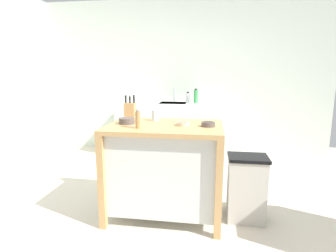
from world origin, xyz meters
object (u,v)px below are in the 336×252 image
knife_block (130,110)px  sink_faucet (174,95)px  trash_bin (246,188)px  kitchen_island (165,165)px  bowl_ceramic_small (127,121)px  drinking_cup (155,116)px  bowl_ceramic_wide (183,124)px  bottle_spray_cleaner (196,96)px  bottle_dish_soap (188,98)px  bowl_stoneware_deep (208,124)px  pepper_grinder (138,119)px

knife_block → sink_faucet: knife_block is taller
trash_bin → kitchen_island: bearing=-180.0°
bowl_ceramic_small → drinking_cup: size_ratio=1.44×
bowl_ceramic_wide → drinking_cup: (-0.31, 0.22, 0.03)m
kitchen_island → bottle_spray_cleaner: bearing=84.6°
bottle_dish_soap → bottle_spray_cleaner: bearing=-22.1°
knife_block → bowl_ceramic_wide: knife_block is taller
bowl_ceramic_small → bottle_dish_soap: bearing=78.2°
knife_block → bowl_ceramic_small: (0.05, -0.28, -0.06)m
knife_block → trash_bin: (1.19, -0.28, -0.67)m
bowl_ceramic_wide → bowl_stoneware_deep: 0.23m
drinking_cup → bottle_dish_soap: bearing=84.1°
trash_bin → sink_faucet: (-0.96, 2.13, 0.69)m
knife_block → sink_faucet: (0.23, 1.85, 0.01)m
pepper_grinder → bottle_dish_soap: (0.26, 2.22, -0.01)m
kitchen_island → sink_faucet: sink_faucet is taller
bowl_ceramic_small → bottle_dish_soap: size_ratio=0.85×
bowl_stoneware_deep → trash_bin: bowl_stoneware_deep is taller
knife_block → bottle_dish_soap: knife_block is taller
bowl_ceramic_small → sink_faucet: size_ratio=0.69×
pepper_grinder → bowl_ceramic_small: bearing=129.5°
bottle_spray_cleaner → drinking_cup: bearing=-100.4°
bowl_ceramic_small → bottle_spray_cleaner: bearing=74.2°
pepper_grinder → bottle_spray_cleaner: size_ratio=0.74×
trash_bin → bowl_ceramic_wide: bearing=-178.5°
bowl_ceramic_wide → knife_block: bearing=153.7°
bowl_stoneware_deep → pepper_grinder: size_ratio=0.71×
knife_block → drinking_cup: size_ratio=2.38×
knife_block → bowl_ceramic_small: size_ratio=1.66×
bowl_ceramic_small → sink_faucet: sink_faucet is taller
kitchen_island → bowl_ceramic_small: bowl_ceramic_small is taller
pepper_grinder → trash_bin: size_ratio=0.28×
pepper_grinder → bottle_spray_cleaner: (0.39, 2.16, 0.02)m
bottle_dish_soap → bowl_ceramic_wide: bearing=-86.5°
bowl_stoneware_deep → bottle_dish_soap: (-0.35, 2.04, 0.05)m
kitchen_island → bottle_spray_cleaner: (0.19, 1.96, 0.50)m
knife_block → bowl_ceramic_wide: size_ratio=2.00×
bowl_ceramic_small → bottle_spray_cleaner: bottle_spray_cleaner is taller
bowl_ceramic_wide → sink_faucet: sink_faucet is taller
bottle_spray_cleaner → kitchen_island: bearing=-95.4°
knife_block → drinking_cup: knife_block is taller
bowl_stoneware_deep → trash_bin: (0.37, 0.02, -0.61)m
knife_block → bottle_dish_soap: bearing=74.9°
trash_bin → bottle_dish_soap: (-0.72, 2.02, 0.66)m
bowl_ceramic_small → trash_bin: bearing=0.0°
bowl_ceramic_small → trash_bin: size_ratio=0.24×
trash_bin → bottle_spray_cleaner: bearing=106.7°
sink_faucet → bottle_dish_soap: size_ratio=1.23×
trash_bin → bowl_stoneware_deep: bearing=-176.5°
bowl_ceramic_wide → bowl_stoneware_deep: bearing=-1.8°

